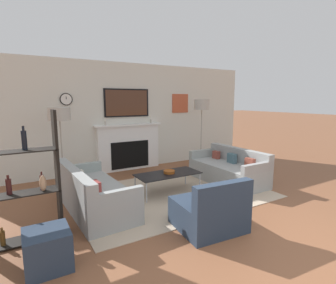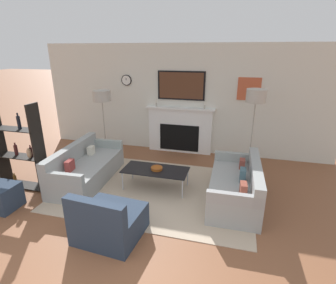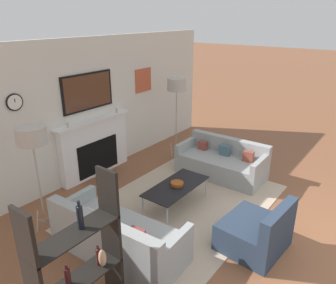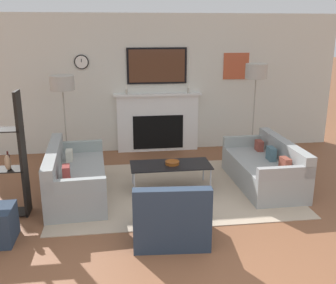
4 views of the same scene
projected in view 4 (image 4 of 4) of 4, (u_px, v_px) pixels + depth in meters
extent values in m
cube|color=silver|center=(157.00, 84.00, 7.84)|extent=(7.39, 0.07, 2.70)
cube|color=white|center=(158.00, 123.00, 7.95)|extent=(1.63, 0.16, 1.14)
cube|color=black|center=(158.00, 132.00, 7.92)|extent=(1.01, 0.01, 0.68)
cube|color=white|center=(158.00, 94.00, 7.77)|extent=(1.75, 0.22, 0.04)
cylinder|color=#B2AD9E|center=(127.00, 92.00, 7.64)|extent=(0.04, 0.04, 0.10)
cylinder|color=white|center=(126.00, 87.00, 7.61)|extent=(0.03, 0.03, 0.09)
cylinder|color=#B2AD9E|center=(188.00, 91.00, 7.80)|extent=(0.04, 0.04, 0.10)
cylinder|color=white|center=(188.00, 86.00, 7.77)|extent=(0.03, 0.03, 0.09)
cube|color=black|center=(157.00, 66.00, 7.70)|extent=(1.18, 0.04, 0.70)
cube|color=#4C2D1E|center=(157.00, 66.00, 7.68)|extent=(1.10, 0.01, 0.63)
cylinder|color=black|center=(81.00, 62.00, 7.48)|extent=(0.27, 0.02, 0.27)
cylinder|color=silver|center=(81.00, 62.00, 7.47)|extent=(0.23, 0.00, 0.23)
cube|color=black|center=(81.00, 60.00, 7.46)|extent=(0.01, 0.00, 0.06)
cube|color=#BB5232|center=(236.00, 66.00, 7.92)|extent=(0.52, 0.02, 0.52)
cube|color=#BCA68C|center=(173.00, 189.00, 6.12)|extent=(3.58, 2.50, 0.01)
cube|color=#999C9B|center=(78.00, 182.00, 5.87)|extent=(0.91, 1.90, 0.41)
cube|color=#999C9B|center=(53.00, 160.00, 5.71)|extent=(0.26, 1.87, 0.33)
cube|color=#95A19D|center=(78.00, 146.00, 6.62)|extent=(0.81, 0.14, 0.18)
cube|color=#979C9B|center=(74.00, 186.00, 4.96)|extent=(0.81, 0.14, 0.18)
cube|color=beige|center=(69.00, 155.00, 6.16)|extent=(0.11, 0.18, 0.18)
cube|color=brown|center=(66.00, 173.00, 5.37)|extent=(0.12, 0.21, 0.21)
cube|color=#999C9B|center=(262.00, 173.00, 6.25)|extent=(0.85, 1.73, 0.41)
cube|color=#999C9B|center=(284.00, 150.00, 6.19)|extent=(0.18, 1.72, 0.31)
cube|color=#989898|center=(286.00, 173.00, 5.39)|extent=(0.83, 0.11, 0.18)
cube|color=#969D9A|center=(246.00, 141.00, 6.94)|extent=(0.83, 0.11, 0.18)
cube|color=brown|center=(285.00, 165.00, 5.70)|extent=(0.11, 0.21, 0.20)
cube|color=#44636F|center=(271.00, 154.00, 6.18)|extent=(0.10, 0.21, 0.21)
cube|color=brown|center=(259.00, 146.00, 6.66)|extent=(0.10, 0.18, 0.18)
cube|color=#273548|center=(170.00, 221.00, 4.69)|extent=(0.93, 0.86, 0.40)
cube|color=#273548|center=(172.00, 204.00, 4.27)|extent=(0.87, 0.21, 0.36)
cube|color=black|center=(171.00, 165.00, 6.07)|extent=(1.24, 0.57, 0.02)
cylinder|color=#B7B7BC|center=(134.00, 185.00, 5.81)|extent=(0.02, 0.02, 0.38)
cylinder|color=#B7B7BC|center=(211.00, 181.00, 5.96)|extent=(0.02, 0.02, 0.38)
cylinder|color=#B7B7BC|center=(133.00, 173.00, 6.28)|extent=(0.02, 0.02, 0.38)
cylinder|color=#B7B7BC|center=(203.00, 170.00, 6.43)|extent=(0.02, 0.02, 0.38)
cylinder|color=#944716|center=(173.00, 163.00, 6.06)|extent=(0.21, 0.21, 0.05)
torus|color=#93491D|center=(173.00, 161.00, 6.06)|extent=(0.22, 0.22, 0.02)
cylinder|color=#9E998E|center=(74.00, 159.00, 7.16)|extent=(0.09, 0.23, 0.26)
cylinder|color=#9E998E|center=(64.00, 159.00, 7.17)|extent=(0.17, 0.19, 0.26)
cylinder|color=#9E998E|center=(66.00, 162.00, 7.01)|extent=(0.23, 0.07, 0.26)
cylinder|color=#9E998E|center=(65.00, 122.00, 6.92)|extent=(0.02, 0.02, 1.14)
cylinder|color=#B2ADA3|center=(62.00, 83.00, 6.73)|extent=(0.42, 0.42, 0.25)
cylinder|color=#9E998E|center=(256.00, 151.00, 7.61)|extent=(0.09, 0.23, 0.29)
cylinder|color=#9E998E|center=(246.00, 150.00, 7.62)|extent=(0.17, 0.19, 0.29)
cylinder|color=#9E998E|center=(252.00, 153.00, 7.46)|extent=(0.23, 0.07, 0.29)
cylinder|color=#9E998E|center=(254.00, 112.00, 7.35)|extent=(0.02, 0.02, 1.26)
cylinder|color=#B2ADA3|center=(256.00, 71.00, 7.14)|extent=(0.40, 0.40, 0.27)
cube|color=black|center=(23.00, 155.00, 5.11)|extent=(0.04, 0.28, 1.67)
ellipsoid|color=tan|center=(8.00, 163.00, 5.05)|extent=(0.08, 0.08, 0.21)
cylinder|color=#3D1919|center=(8.00, 162.00, 5.11)|extent=(0.05, 0.05, 0.19)
cylinder|color=#3D1919|center=(7.00, 153.00, 5.07)|extent=(0.02, 0.02, 0.05)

